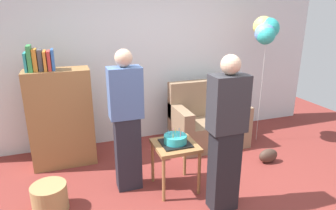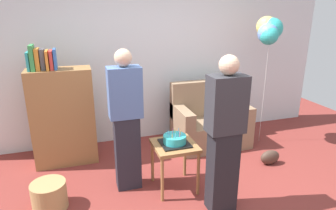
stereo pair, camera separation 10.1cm
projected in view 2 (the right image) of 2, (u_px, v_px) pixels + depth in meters
ground_plane at (197, 210)px, 3.12m from camera, size 8.00×8.00×0.00m
wall_back at (148, 54)px, 4.55m from camera, size 6.00×0.10×2.70m
couch at (209, 123)px, 4.57m from camera, size 1.10×0.70×0.96m
bookshelf at (63, 115)px, 3.90m from camera, size 0.80×0.36×1.61m
side_table at (175, 151)px, 3.36m from camera, size 0.48×0.48×0.56m
birthday_cake at (175, 140)px, 3.32m from camera, size 0.32×0.32×0.17m
person_blowing_candles at (126, 121)px, 3.29m from camera, size 0.36×0.22×1.63m
person_holding_cake at (224, 136)px, 2.89m from camera, size 0.36×0.22×1.63m
wicker_basket at (49, 196)px, 3.10m from camera, size 0.36×0.36×0.30m
handbag at (270, 157)px, 4.01m from camera, size 0.28×0.14×0.20m
balloon_bunch at (269, 31)px, 4.19m from camera, size 0.40×0.45×1.92m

